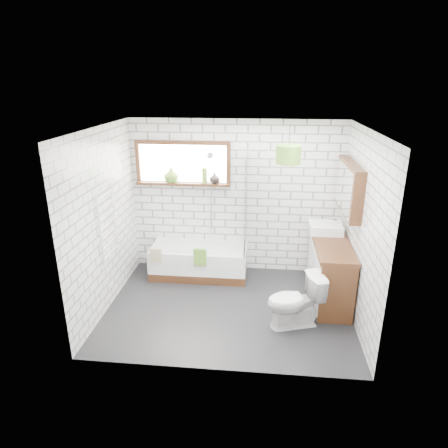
# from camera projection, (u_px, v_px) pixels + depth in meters

# --- Properties ---
(floor) EXTENTS (3.40, 2.60, 0.01)m
(floor) POSITION_uv_depth(u_px,v_px,m) (228.00, 308.00, 5.69)
(floor) COLOR black
(floor) RESTS_ON ground
(ceiling) EXTENTS (3.40, 2.60, 0.01)m
(ceiling) POSITION_uv_depth(u_px,v_px,m) (229.00, 128.00, 4.83)
(ceiling) COLOR white
(ceiling) RESTS_ON ground
(wall_back) EXTENTS (3.40, 0.01, 2.50)m
(wall_back) POSITION_uv_depth(u_px,v_px,m) (236.00, 198.00, 6.48)
(wall_back) COLOR white
(wall_back) RESTS_ON ground
(wall_front) EXTENTS (3.40, 0.01, 2.50)m
(wall_front) POSITION_uv_depth(u_px,v_px,m) (217.00, 270.00, 4.04)
(wall_front) COLOR white
(wall_front) RESTS_ON ground
(wall_left) EXTENTS (0.01, 2.60, 2.50)m
(wall_left) POSITION_uv_depth(u_px,v_px,m) (104.00, 221.00, 5.42)
(wall_left) COLOR white
(wall_left) RESTS_ON ground
(wall_right) EXTENTS (0.01, 2.60, 2.50)m
(wall_right) POSITION_uv_depth(u_px,v_px,m) (361.00, 230.00, 5.10)
(wall_right) COLOR white
(wall_right) RESTS_ON ground
(window) EXTENTS (1.52, 0.16, 0.68)m
(window) POSITION_uv_depth(u_px,v_px,m) (183.00, 164.00, 6.33)
(window) COLOR #341B0E
(window) RESTS_ON wall_back
(towel_radiator) EXTENTS (0.06, 0.52, 1.00)m
(towel_radiator) POSITION_uv_depth(u_px,v_px,m) (107.00, 224.00, 5.44)
(towel_radiator) COLOR white
(towel_radiator) RESTS_ON wall_left
(mirror_cabinet) EXTENTS (0.16, 1.20, 0.70)m
(mirror_cabinet) POSITION_uv_depth(u_px,v_px,m) (349.00, 188.00, 5.53)
(mirror_cabinet) COLOR #341B0E
(mirror_cabinet) RESTS_ON wall_right
(shower_riser) EXTENTS (0.02, 0.02, 1.30)m
(shower_riser) POSITION_uv_depth(u_px,v_px,m) (211.00, 192.00, 6.44)
(shower_riser) COLOR silver
(shower_riser) RESTS_ON wall_back
(bathtub) EXTENTS (1.55, 0.68, 0.50)m
(bathtub) POSITION_uv_depth(u_px,v_px,m) (199.00, 261.00, 6.55)
(bathtub) COLOR white
(bathtub) RESTS_ON floor
(shower_screen) EXTENTS (0.02, 0.72, 1.50)m
(shower_screen) POSITION_uv_depth(u_px,v_px,m) (246.00, 204.00, 6.14)
(shower_screen) COLOR white
(shower_screen) RESTS_ON bathtub
(towel_green) EXTENTS (0.20, 0.05, 0.27)m
(towel_green) POSITION_uv_depth(u_px,v_px,m) (200.00, 257.00, 6.15)
(towel_green) COLOR #5C8E2A
(towel_green) RESTS_ON bathtub
(towel_beige) EXTENTS (0.18, 0.04, 0.23)m
(towel_beige) POSITION_uv_depth(u_px,v_px,m) (156.00, 255.00, 6.22)
(towel_beige) COLOR tan
(towel_beige) RESTS_ON bathtub
(vanity) EXTENTS (0.50, 1.56, 0.90)m
(vanity) POSITION_uv_depth(u_px,v_px,m) (329.00, 268.00, 5.87)
(vanity) COLOR #341B0E
(vanity) RESTS_ON floor
(basin) EXTENTS (0.47, 0.42, 0.14)m
(basin) POSITION_uv_depth(u_px,v_px,m) (325.00, 228.00, 5.98)
(basin) COLOR white
(basin) RESTS_ON vanity
(tap) EXTENTS (0.03, 0.03, 0.15)m
(tap) POSITION_uv_depth(u_px,v_px,m) (337.00, 225.00, 5.95)
(tap) COLOR silver
(tap) RESTS_ON vanity
(toilet) EXTENTS (0.60, 0.80, 0.73)m
(toilet) POSITION_uv_depth(u_px,v_px,m) (295.00, 301.00, 5.16)
(toilet) COLOR white
(toilet) RESTS_ON floor
(vase_olive) EXTENTS (0.28, 0.28, 0.25)m
(vase_olive) POSITION_uv_depth(u_px,v_px,m) (171.00, 176.00, 6.39)
(vase_olive) COLOR olive
(vase_olive) RESTS_ON window
(vase_dark) EXTENTS (0.22, 0.22, 0.17)m
(vase_dark) POSITION_uv_depth(u_px,v_px,m) (215.00, 179.00, 6.33)
(vase_dark) COLOR black
(vase_dark) RESTS_ON window
(bottle) EXTENTS (0.09, 0.09, 0.24)m
(bottle) POSITION_uv_depth(u_px,v_px,m) (205.00, 177.00, 6.34)
(bottle) COLOR olive
(bottle) RESTS_ON window
(pendant) EXTENTS (0.34, 0.34, 0.25)m
(pendant) POSITION_uv_depth(u_px,v_px,m) (288.00, 155.00, 5.42)
(pendant) COLOR #5C8E2A
(pendant) RESTS_ON ceiling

